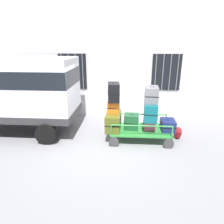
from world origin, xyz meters
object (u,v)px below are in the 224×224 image
Objects in this scene: luggage_cart at (140,131)px; suitcase_left_middle at (113,107)px; suitcase_left_top at (114,92)px; suitcase_center_bottom at (149,124)px; suitcase_center_top at (151,95)px; van at (14,88)px; suitcase_midleft_bottom at (131,122)px; backpack at (178,133)px; suitcase_midright_bottom at (168,125)px; suitcase_center_middle at (150,111)px; suitcase_left_bottom at (113,121)px.

suitcase_left_middle reaches higher than luggage_cart.
suitcase_center_bottom is (1.23, 0.00, -1.08)m from suitcase_left_top.
suitcase_center_top is (0.31, -0.01, 1.29)m from luggage_cart.
van is 4.32m from suitcase_midleft_bottom.
suitcase_center_top is 1.52× the size of backpack.
van reaches higher than backpack.
van is at bearing 175.41° from suitcase_center_top.
suitcase_midright_bottom is (0.61, 0.01, -1.05)m from suitcase_center_top.
suitcase_center_bottom is (1.23, 0.01, -0.58)m from suitcase_left_middle.
suitcase_midleft_bottom is 0.88× the size of suitcase_midright_bottom.
suitcase_left_top reaches higher than suitcase_midright_bottom.
suitcase_left_middle is at bearing -177.36° from backpack.
suitcase_midleft_bottom is 0.79× the size of suitcase_center_top.
suitcase_left_top is 0.67× the size of suitcase_center_middle.
suitcase_center_top reaches higher than backpack.
suitcase_left_middle reaches higher than suitcase_midright_bottom.
suitcase_left_top reaches higher than luggage_cart.
van reaches higher than suitcase_left_top.
luggage_cart is (4.49, -0.37, -1.35)m from van.
suitcase_center_bottom is (4.79, -0.35, -1.10)m from van.
van reaches higher than suitcase_left_bottom.
van reaches higher than suitcase_center_middle.
suitcase_left_middle is 1.23m from suitcase_center_middle.
suitcase_center_middle is 2.19× the size of backpack.
backpack is (1.01, 0.12, -1.38)m from suitcase_center_top.
suitcase_center_top reaches higher than suitcase_midright_bottom.
suitcase_left_bottom is 1.50× the size of suitcase_center_top.
suitcase_left_bottom is 2.49× the size of suitcase_center_bottom.
suitcase_midleft_bottom is at bearing -4.74° from van.
suitcase_center_bottom is (0.31, 0.02, 0.26)m from luggage_cart.
suitcase_midright_bottom is at bearing 0.11° from luggage_cart.
van is 4.34× the size of suitcase_left_bottom.
suitcase_center_top is at bearing -3.59° from suitcase_midleft_bottom.
suitcase_midleft_bottom is at bearing 175.57° from suitcase_center_middle.
suitcase_center_middle reaches higher than suitcase_midleft_bottom.
suitcase_midleft_bottom is 0.62m from suitcase_center_bottom.
suitcase_left_bottom is (3.57, -0.39, -1.01)m from van.
van is 7.33× the size of suitcase_midright_bottom.
luggage_cart is 3.47× the size of suitcase_midright_bottom.
van reaches higher than suitcase_midleft_bottom.
suitcase_left_top is at bearing 90.00° from suitcase_left_bottom.
van is 5.99m from backpack.
suitcase_left_middle reaches higher than backpack.
suitcase_midright_bottom is (1.84, -0.02, -1.10)m from suitcase_left_top.
suitcase_center_bottom is 1.03m from suitcase_center_top.
suitcase_left_bottom is at bearing -90.00° from suitcase_left_top.
suitcase_center_middle is (1.23, -0.03, -0.09)m from suitcase_left_middle.
suitcase_center_middle reaches higher than luggage_cart.
suitcase_center_middle reaches higher than suitcase_midright_bottom.
luggage_cart is 2.15× the size of suitcase_center_middle.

